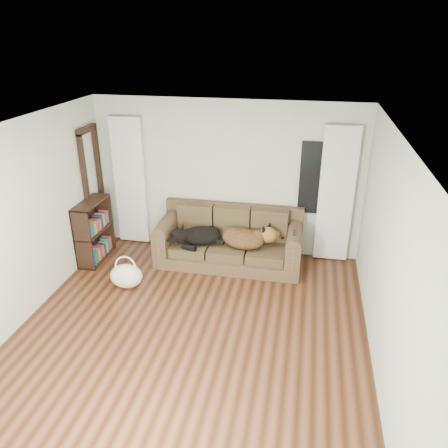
% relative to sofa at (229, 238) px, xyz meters
% --- Properties ---
extents(floor, '(5.00, 5.00, 0.00)m').
position_rel_sofa_xyz_m(floor, '(-0.14, -1.97, -0.45)').
color(floor, black).
rests_on(floor, ground).
extents(ceiling, '(5.00, 5.00, 0.00)m').
position_rel_sofa_xyz_m(ceiling, '(-0.14, -1.97, 2.15)').
color(ceiling, white).
rests_on(ceiling, ground).
extents(wall_back, '(4.50, 0.04, 2.60)m').
position_rel_sofa_xyz_m(wall_back, '(-0.14, 0.53, 0.85)').
color(wall_back, '#B0BBA6').
rests_on(wall_back, ground).
extents(wall_left, '(0.04, 5.00, 2.60)m').
position_rel_sofa_xyz_m(wall_left, '(-2.39, -1.97, 0.85)').
color(wall_left, '#B0BBA6').
rests_on(wall_left, ground).
extents(wall_right, '(0.04, 5.00, 2.60)m').
position_rel_sofa_xyz_m(wall_right, '(2.11, -1.97, 0.85)').
color(wall_right, '#B0BBA6').
rests_on(wall_right, ground).
extents(curtain_left, '(0.55, 0.08, 2.25)m').
position_rel_sofa_xyz_m(curtain_left, '(-1.84, 0.45, 0.70)').
color(curtain_left, white).
rests_on(curtain_left, ground).
extents(curtain_right, '(0.55, 0.08, 2.25)m').
position_rel_sofa_xyz_m(curtain_right, '(1.66, 0.45, 0.70)').
color(curtain_right, white).
rests_on(curtain_right, ground).
extents(window_pane, '(0.50, 0.03, 1.20)m').
position_rel_sofa_xyz_m(window_pane, '(1.31, 0.50, 0.95)').
color(window_pane, black).
rests_on(window_pane, wall_back).
extents(door_casing, '(0.07, 0.60, 2.10)m').
position_rel_sofa_xyz_m(door_casing, '(-2.34, 0.07, 0.60)').
color(door_casing, black).
rests_on(door_casing, ground).
extents(sofa, '(2.36, 1.02, 0.96)m').
position_rel_sofa_xyz_m(sofa, '(0.00, 0.00, 0.00)').
color(sofa, '#4F3C29').
rests_on(sofa, floor).
extents(dog_black_lab, '(0.74, 0.57, 0.28)m').
position_rel_sofa_xyz_m(dog_black_lab, '(-0.49, -0.09, 0.03)').
color(dog_black_lab, black).
rests_on(dog_black_lab, sofa).
extents(dog_shepherd, '(0.85, 0.69, 0.33)m').
position_rel_sofa_xyz_m(dog_shepherd, '(0.29, -0.05, 0.04)').
color(dog_shepherd, black).
rests_on(dog_shepherd, sofa).
extents(tv_remote, '(0.07, 0.20, 0.02)m').
position_rel_sofa_xyz_m(tv_remote, '(1.05, -0.17, 0.28)').
color(tv_remote, black).
rests_on(tv_remote, sofa).
extents(tote_bag, '(0.61, 0.54, 0.36)m').
position_rel_sofa_xyz_m(tote_bag, '(-1.38, -1.04, -0.29)').
color(tote_bag, silver).
rests_on(tote_bag, floor).
extents(bookshelf, '(0.33, 0.84, 1.03)m').
position_rel_sofa_xyz_m(bookshelf, '(-2.23, -0.30, 0.05)').
color(bookshelf, black).
rests_on(bookshelf, floor).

